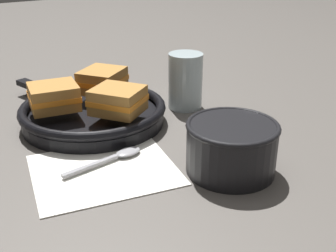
% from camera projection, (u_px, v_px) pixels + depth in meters
% --- Properties ---
extents(ground_plane, '(4.00, 4.00, 0.00)m').
position_uv_depth(ground_plane, '(153.00, 158.00, 0.70)').
color(ground_plane, '#56514C').
extents(napkin, '(0.25, 0.22, 0.00)m').
position_uv_depth(napkin, '(104.00, 169.00, 0.66)').
color(napkin, white).
rests_on(napkin, ground_plane).
extents(soup_bowl, '(0.14, 0.14, 0.08)m').
position_uv_depth(soup_bowl, '(232.00, 145.00, 0.64)').
color(soup_bowl, black).
rests_on(soup_bowl, ground_plane).
extents(spoon, '(0.15, 0.04, 0.01)m').
position_uv_depth(spoon, '(118.00, 156.00, 0.69)').
color(spoon, '#9E9EA3').
rests_on(spoon, napkin).
extents(skillet, '(0.28, 0.39, 0.04)m').
position_uv_depth(skillet, '(93.00, 113.00, 0.82)').
color(skillet, black).
rests_on(skillet, ground_plane).
extents(sandwich_near_left, '(0.12, 0.12, 0.05)m').
position_uv_depth(sandwich_near_left, '(118.00, 100.00, 0.76)').
color(sandwich_near_left, '#B27A38').
rests_on(sandwich_near_left, skillet).
extents(sandwich_near_right, '(0.12, 0.12, 0.05)m').
position_uv_depth(sandwich_near_right, '(102.00, 80.00, 0.87)').
color(sandwich_near_right, '#B27A38').
rests_on(sandwich_near_right, skillet).
extents(sandwich_far_left, '(0.10, 0.09, 0.05)m').
position_uv_depth(sandwich_far_left, '(54.00, 97.00, 0.78)').
color(sandwich_far_left, '#B27A38').
rests_on(sandwich_far_left, skillet).
extents(drinking_glass, '(0.07, 0.07, 0.12)m').
position_uv_depth(drinking_glass, '(185.00, 81.00, 0.89)').
color(drinking_glass, silver).
rests_on(drinking_glass, ground_plane).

